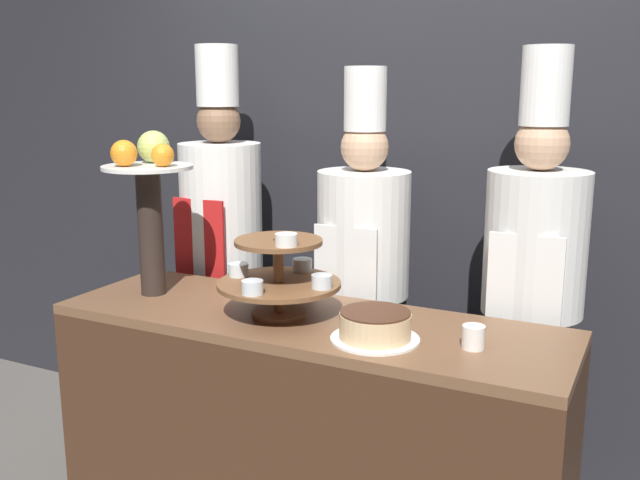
{
  "coord_description": "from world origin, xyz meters",
  "views": [
    {
      "loc": [
        1.07,
        -1.78,
        1.7
      ],
      "look_at": [
        0.0,
        0.38,
        1.18
      ],
      "focal_mm": 40.0,
      "sensor_mm": 36.0,
      "label": 1
    }
  ],
  "objects_px": {
    "tiered_stand": "(279,274)",
    "chef_left": "(222,241)",
    "fruit_pedestal": "(149,191)",
    "cake_round": "(375,326)",
    "cup_white": "(473,337)",
    "chef_center_right": "(533,285)",
    "chef_center_left": "(363,273)"
  },
  "relations": [
    {
      "from": "chef_left",
      "to": "chef_center_left",
      "type": "height_order",
      "value": "chef_left"
    },
    {
      "from": "tiered_stand",
      "to": "fruit_pedestal",
      "type": "bearing_deg",
      "value": 177.07
    },
    {
      "from": "fruit_pedestal",
      "to": "chef_center_right",
      "type": "distance_m",
      "value": 1.45
    },
    {
      "from": "chef_left",
      "to": "tiered_stand",
      "type": "bearing_deg",
      "value": -42.38
    },
    {
      "from": "chef_left",
      "to": "chef_center_right",
      "type": "relative_size",
      "value": 1.02
    },
    {
      "from": "fruit_pedestal",
      "to": "cup_white",
      "type": "height_order",
      "value": "fruit_pedestal"
    },
    {
      "from": "tiered_stand",
      "to": "chef_center_right",
      "type": "bearing_deg",
      "value": 36.86
    },
    {
      "from": "chef_left",
      "to": "chef_center_left",
      "type": "distance_m",
      "value": 0.69
    },
    {
      "from": "tiered_stand",
      "to": "cake_round",
      "type": "relative_size",
      "value": 1.52
    },
    {
      "from": "tiered_stand",
      "to": "cup_white",
      "type": "distance_m",
      "value": 0.68
    },
    {
      "from": "cake_round",
      "to": "chef_center_left",
      "type": "bearing_deg",
      "value": 116.1
    },
    {
      "from": "chef_left",
      "to": "chef_center_right",
      "type": "bearing_deg",
      "value": 0.0
    },
    {
      "from": "fruit_pedestal",
      "to": "cup_white",
      "type": "distance_m",
      "value": 1.29
    },
    {
      "from": "fruit_pedestal",
      "to": "cake_round",
      "type": "distance_m",
      "value": 1.02
    },
    {
      "from": "tiered_stand",
      "to": "chef_center_right",
      "type": "distance_m",
      "value": 0.94
    },
    {
      "from": "cake_round",
      "to": "chef_left",
      "type": "height_order",
      "value": "chef_left"
    },
    {
      "from": "cake_round",
      "to": "cup_white",
      "type": "height_order",
      "value": "cake_round"
    },
    {
      "from": "fruit_pedestal",
      "to": "chef_center_left",
      "type": "relative_size",
      "value": 0.34
    },
    {
      "from": "chef_left",
      "to": "chef_center_left",
      "type": "relative_size",
      "value": 1.05
    },
    {
      "from": "cake_round",
      "to": "chef_center_right",
      "type": "xyz_separation_m",
      "value": [
        0.36,
        0.64,
        0.02
      ]
    },
    {
      "from": "tiered_stand",
      "to": "chef_center_left",
      "type": "relative_size",
      "value": 0.24
    },
    {
      "from": "fruit_pedestal",
      "to": "cup_white",
      "type": "xyz_separation_m",
      "value": [
        1.24,
        -0.04,
        -0.35
      ]
    },
    {
      "from": "cup_white",
      "to": "chef_center_right",
      "type": "distance_m",
      "value": 0.57
    },
    {
      "from": "cake_round",
      "to": "chef_center_right",
      "type": "bearing_deg",
      "value": 60.36
    },
    {
      "from": "chef_center_left",
      "to": "chef_center_right",
      "type": "bearing_deg",
      "value": 0.0
    },
    {
      "from": "chef_center_right",
      "to": "cake_round",
      "type": "bearing_deg",
      "value": -119.64
    },
    {
      "from": "tiered_stand",
      "to": "cup_white",
      "type": "xyz_separation_m",
      "value": [
        0.67,
        -0.01,
        -0.11
      ]
    },
    {
      "from": "chef_center_left",
      "to": "chef_center_right",
      "type": "height_order",
      "value": "chef_center_right"
    },
    {
      "from": "cake_round",
      "to": "chef_center_right",
      "type": "height_order",
      "value": "chef_center_right"
    },
    {
      "from": "chef_left",
      "to": "chef_center_right",
      "type": "height_order",
      "value": "chef_left"
    },
    {
      "from": "fruit_pedestal",
      "to": "chef_center_right",
      "type": "relative_size",
      "value": 0.33
    },
    {
      "from": "tiered_stand",
      "to": "chef_left",
      "type": "distance_m",
      "value": 0.83
    }
  ]
}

